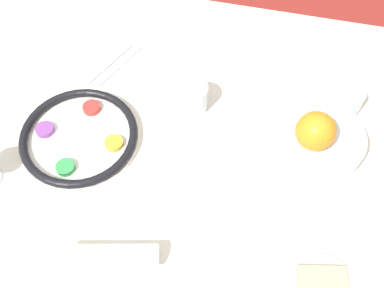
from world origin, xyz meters
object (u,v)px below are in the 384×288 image
at_px(orange_fruit, 316,131).
at_px(cup_mid, 193,97).
at_px(fruit_stand, 318,143).
at_px(napkin_roll, 113,255).
at_px(cup_near, 347,101).
at_px(seder_plate, 79,137).

xyz_separation_m(orange_fruit, cup_mid, (-0.28, 0.13, -0.13)).
relative_size(fruit_stand, napkin_roll, 0.98).
bearing_deg(cup_near, fruit_stand, -111.13).
height_order(seder_plate, fruit_stand, fruit_stand).
relative_size(seder_plate, napkin_roll, 1.47).
bearing_deg(napkin_roll, fruit_stand, 39.95).
distance_m(orange_fruit, cup_near, 0.26).
height_order(fruit_stand, cup_mid, fruit_stand).
bearing_deg(seder_plate, napkin_roll, -56.55).
xyz_separation_m(napkin_roll, cup_near, (0.44, 0.49, 0.02)).
relative_size(orange_fruit, napkin_roll, 0.42).
xyz_separation_m(cup_near, cup_mid, (-0.37, -0.07, 0.00)).
bearing_deg(seder_plate, cup_mid, 33.11).
bearing_deg(napkin_roll, orange_fruit, 39.24).
bearing_deg(seder_plate, cup_near, 20.81).
height_order(seder_plate, cup_near, cup_near).
bearing_deg(cup_mid, fruit_stand, -20.05).
bearing_deg(cup_mid, cup_near, 11.39).
relative_size(cup_near, cup_mid, 1.00).
bearing_deg(fruit_stand, cup_mid, 159.95).
relative_size(napkin_roll, cup_mid, 2.43).
distance_m(seder_plate, cup_mid, 0.29).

